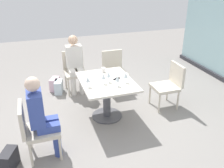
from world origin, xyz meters
TOP-DOWN VIEW (x-y plane):
  - ground_plane at (0.00, 0.00)m, footprint 12.00×12.00m
  - dining_table_main at (0.00, 0.00)m, footprint 1.13×0.90m
  - chair_side_end at (-1.33, -0.34)m, footprint 0.50×0.46m
  - chair_front_right at (0.71, -1.27)m, footprint 0.46×0.50m
  - chair_far_left at (-1.07, 0.50)m, footprint 0.50×0.46m
  - chair_near_window at (0.00, 1.27)m, footprint 0.46×0.51m
  - person_side_end at (-1.22, -0.34)m, footprint 0.39×0.34m
  - person_front_right at (0.71, -1.17)m, footprint 0.34×0.39m
  - wine_glass_0 at (0.17, 0.29)m, footprint 0.07×0.07m
  - wine_glass_1 at (0.26, 0.11)m, footprint 0.07×0.07m
  - wine_glass_2 at (0.14, -0.36)m, footprint 0.07×0.07m
  - wine_glass_3 at (0.06, 0.02)m, footprint 0.07×0.07m
  - wine_glass_4 at (0.10, -0.08)m, footprint 0.07×0.07m
  - coffee_cup at (-0.40, 0.06)m, footprint 0.08×0.08m
  - cell_phone_on_table at (-0.01, 0.19)m, footprint 0.14×0.16m
  - handbag_0 at (-1.44, -0.79)m, footprint 0.34×0.27m
  - handbag_1 at (0.84, -1.67)m, footprint 0.34×0.26m
  - handbag_2 at (-1.27, -0.72)m, footprint 0.33×0.23m

SIDE VIEW (x-z plane):
  - ground_plane at x=0.00m, z-range 0.00..0.00m
  - handbag_0 at x=-1.44m, z-range 0.00..0.28m
  - handbag_1 at x=0.84m, z-range 0.00..0.28m
  - handbag_2 at x=-1.27m, z-range 0.00..0.28m
  - chair_side_end at x=-1.33m, z-range 0.06..0.93m
  - chair_front_right at x=0.71m, z-range 0.06..0.93m
  - chair_far_left at x=-1.07m, z-range 0.06..0.93m
  - chair_near_window at x=0.00m, z-range 0.06..0.93m
  - dining_table_main at x=0.00m, z-range 0.17..0.90m
  - person_side_end at x=-1.22m, z-range 0.07..1.33m
  - person_front_right at x=0.71m, z-range 0.07..1.33m
  - cell_phone_on_table at x=-0.01m, z-range 0.73..0.74m
  - coffee_cup at x=-0.40m, z-range 0.73..0.82m
  - wine_glass_0 at x=0.17m, z-range 0.77..0.95m
  - wine_glass_1 at x=0.26m, z-range 0.77..0.95m
  - wine_glass_2 at x=0.14m, z-range 0.77..0.95m
  - wine_glass_3 at x=0.06m, z-range 0.77..0.95m
  - wine_glass_4 at x=0.10m, z-range 0.77..0.95m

